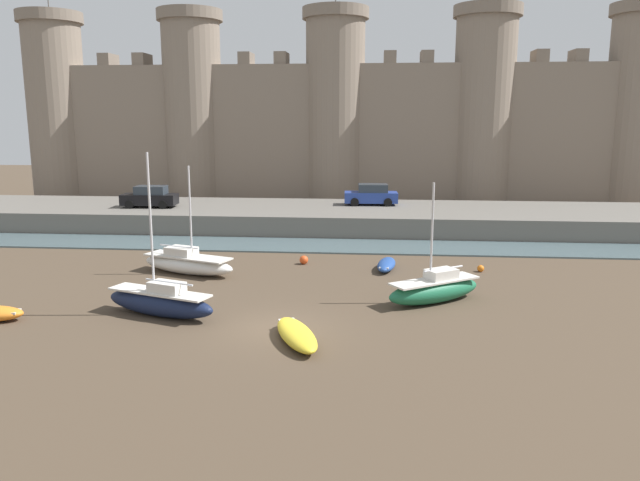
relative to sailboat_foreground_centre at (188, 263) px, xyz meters
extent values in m
plane|color=#4C3D2D|center=(6.13, -8.34, -0.58)|extent=(160.00, 160.00, 0.00)
cube|color=slate|center=(6.13, 7.73, -0.53)|extent=(80.00, 4.50, 0.10)
cube|color=#666059|center=(6.13, 14.98, 0.18)|extent=(65.48, 10.00, 1.51)
cube|color=gray|center=(6.13, 26.73, 5.88)|extent=(53.48, 2.80, 12.91)
cylinder|color=gray|center=(-20.61, 26.73, 7.84)|extent=(5.34, 5.34, 16.83)
cylinder|color=#796B5D|center=(-20.61, 26.73, 16.75)|extent=(5.99, 5.99, 1.00)
cylinder|color=gray|center=(-7.24, 26.73, 7.84)|extent=(5.34, 5.34, 16.83)
cylinder|color=#796B5D|center=(-7.24, 26.73, 16.75)|extent=(5.99, 5.99, 1.00)
cylinder|color=gray|center=(6.13, 26.73, 7.84)|extent=(5.34, 5.34, 16.83)
cylinder|color=#796B5D|center=(6.13, 26.73, 16.75)|extent=(5.99, 5.99, 1.00)
cylinder|color=gray|center=(19.50, 26.73, 7.84)|extent=(5.34, 5.34, 16.83)
cylinder|color=#796B5D|center=(19.50, 26.73, 16.75)|extent=(5.99, 5.99, 1.00)
cylinder|color=gray|center=(32.87, 26.73, 7.84)|extent=(5.34, 5.34, 16.83)
cube|color=gray|center=(-15.19, 26.73, 12.88)|extent=(1.10, 2.52, 1.10)
cube|color=gray|center=(-11.91, 26.73, 12.88)|extent=(1.10, 2.52, 1.10)
cube|color=gray|center=(-2.07, 26.73, 12.88)|extent=(1.10, 2.52, 1.10)
cube|color=gray|center=(1.21, 26.73, 12.88)|extent=(1.10, 2.52, 1.10)
cube|color=gray|center=(11.05, 26.73, 12.88)|extent=(1.10, 2.52, 1.10)
cube|color=gray|center=(14.33, 26.73, 12.88)|extent=(1.10, 2.52, 1.10)
cube|color=gray|center=(24.17, 26.73, 12.88)|extent=(1.10, 2.52, 1.10)
cube|color=gray|center=(27.45, 26.73, 12.88)|extent=(1.10, 2.52, 1.10)
ellipsoid|color=silver|center=(0.03, -0.01, -0.09)|extent=(5.80, 3.46, 0.97)
cube|color=silver|center=(0.03, -0.01, 0.36)|extent=(5.09, 3.00, 0.08)
cube|color=silver|center=(-0.37, 0.14, 0.62)|extent=(1.83, 1.52, 0.44)
cylinder|color=silver|center=(0.29, -0.11, 2.81)|extent=(0.10, 0.10, 4.82)
cylinder|color=silver|center=(-0.50, 0.19, 0.85)|extent=(2.39, 0.96, 0.08)
ellipsoid|color=yellow|center=(7.14, -9.81, -0.27)|extent=(2.53, 3.97, 0.61)
ellipsoid|color=#F2F246|center=(7.14, -9.81, -0.21)|extent=(2.03, 3.24, 0.33)
cube|color=beige|center=(7.25, -10.08, -0.17)|extent=(0.99, 0.56, 0.06)
cube|color=beige|center=(6.57, -8.43, -0.19)|extent=(0.70, 0.50, 0.08)
ellipsoid|color=#234793|center=(10.65, 1.81, -0.29)|extent=(1.32, 3.02, 0.57)
ellipsoid|color=blue|center=(10.65, 1.81, -0.23)|extent=(1.04, 2.47, 0.32)
cube|color=beige|center=(10.68, 2.03, -0.19)|extent=(0.81, 0.31, 0.06)
cube|color=beige|center=(10.49, 0.68, -0.21)|extent=(0.55, 0.35, 0.08)
ellipsoid|color=#1E6B47|center=(12.71, -4.18, -0.05)|extent=(4.85, 3.94, 1.06)
cube|color=silver|center=(12.71, -4.18, 0.45)|extent=(4.24, 3.43, 0.08)
cube|color=silver|center=(13.01, -3.97, 0.71)|extent=(1.64, 1.52, 0.44)
cylinder|color=silver|center=(12.50, -4.32, 2.69)|extent=(0.10, 0.10, 4.41)
cylinder|color=silver|center=(13.11, -3.90, 0.94)|extent=(1.88, 1.33, 0.08)
cube|color=beige|center=(-4.74, -8.40, -0.17)|extent=(0.35, 0.66, 0.08)
ellipsoid|color=#141E3D|center=(0.99, -7.18, -0.04)|extent=(5.43, 2.98, 1.08)
cube|color=silver|center=(0.99, -7.18, 0.46)|extent=(4.76, 2.59, 0.08)
cube|color=silver|center=(1.36, -7.32, 0.72)|extent=(1.68, 1.27, 0.44)
cylinder|color=silver|center=(0.74, -7.09, 3.40)|extent=(0.10, 0.10, 5.80)
cylinder|color=silver|center=(1.49, -7.36, 0.95)|extent=(2.28, 0.88, 0.08)
sphere|color=#E04C1E|center=(5.96, 2.69, -0.33)|extent=(0.50, 0.50, 0.50)
sphere|color=orange|center=(15.74, 1.77, -0.39)|extent=(0.37, 0.37, 0.37)
cube|color=#263F99|center=(9.61, 16.67, 1.53)|extent=(4.18, 1.89, 0.80)
cube|color=#2D3842|center=(9.76, 16.67, 2.23)|extent=(2.32, 1.60, 0.64)
cylinder|color=black|center=(8.39, 15.76, 1.25)|extent=(0.65, 0.21, 0.64)
cylinder|color=black|center=(8.30, 17.45, 1.25)|extent=(0.65, 0.21, 0.64)
cylinder|color=black|center=(10.92, 15.88, 1.25)|extent=(0.65, 0.21, 0.64)
cylinder|color=black|center=(10.84, 17.57, 1.25)|extent=(0.65, 0.21, 0.64)
cube|color=black|center=(-7.13, 13.88, 1.53)|extent=(4.18, 1.89, 0.80)
cube|color=#2D3842|center=(-6.98, 13.89, 2.23)|extent=(2.32, 1.60, 0.64)
cylinder|color=black|center=(-8.36, 12.97, 1.25)|extent=(0.65, 0.21, 0.64)
cylinder|color=black|center=(-8.44, 14.67, 1.25)|extent=(0.65, 0.21, 0.64)
cylinder|color=black|center=(-5.82, 13.09, 1.25)|extent=(0.65, 0.21, 0.64)
cylinder|color=black|center=(-5.90, 14.79, 1.25)|extent=(0.65, 0.21, 0.64)
camera|label=1|loc=(9.99, -31.75, 7.72)|focal=35.00mm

